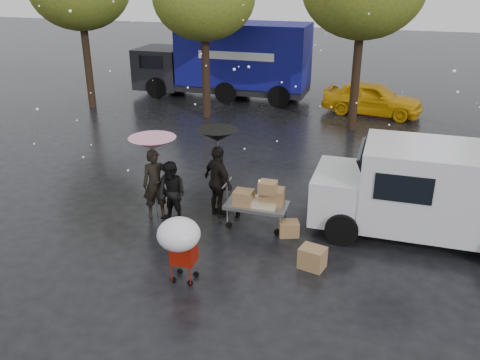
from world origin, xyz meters
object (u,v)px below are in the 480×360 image
(yellow_taxi, at_px, (373,98))
(blue_truck, at_px, (227,60))
(person_pink, at_px, (156,184))
(white_van, at_px, (430,191))
(person_black, at_px, (218,182))
(vendor_cart, at_px, (260,199))
(shopping_cart, at_px, (180,237))

(yellow_taxi, bearing_deg, blue_truck, 90.29)
(blue_truck, bearing_deg, person_pink, -79.43)
(white_van, xyz_separation_m, yellow_taxi, (-1.90, 10.51, -0.46))
(person_black, xyz_separation_m, yellow_taxi, (3.06, 10.94, -0.23))
(person_black, relative_size, yellow_taxi, 0.45)
(person_pink, relative_size, vendor_cart, 1.16)
(person_pink, height_order, yellow_taxi, person_pink)
(blue_truck, bearing_deg, shopping_cart, -74.78)
(person_pink, bearing_deg, shopping_cart, -89.14)
(person_pink, relative_size, blue_truck, 0.21)
(shopping_cart, distance_m, blue_truck, 15.71)
(shopping_cart, distance_m, white_van, 5.83)
(vendor_cart, height_order, shopping_cart, shopping_cart)
(shopping_cart, relative_size, yellow_taxi, 0.36)
(person_pink, bearing_deg, person_black, -14.82)
(person_pink, height_order, blue_truck, blue_truck)
(vendor_cart, relative_size, shopping_cart, 1.04)
(blue_truck, bearing_deg, yellow_taxi, -9.23)
(vendor_cart, bearing_deg, person_black, 167.15)
(person_black, xyz_separation_m, shopping_cart, (0.30, -3.08, 0.13))
(vendor_cart, distance_m, yellow_taxi, 11.37)
(shopping_cart, bearing_deg, vendor_cart, 73.31)
(person_black, distance_m, white_van, 4.98)
(yellow_taxi, bearing_deg, person_pink, 167.91)
(blue_truck, height_order, yellow_taxi, blue_truck)
(vendor_cart, height_order, blue_truck, blue_truck)
(vendor_cart, xyz_separation_m, white_van, (3.81, 0.69, 0.43))
(white_van, bearing_deg, vendor_cart, -169.75)
(person_black, height_order, yellow_taxi, person_black)
(vendor_cart, xyz_separation_m, blue_truck, (-4.97, 12.32, 1.03))
(blue_truck, bearing_deg, white_van, -52.97)
(person_black, relative_size, blue_truck, 0.22)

